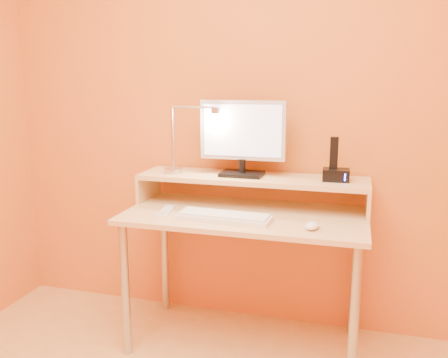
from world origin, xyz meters
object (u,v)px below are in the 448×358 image
(lamp_base, at_px, (173,171))
(mouse, at_px, (312,225))
(phone_dock, at_px, (336,175))
(monitor_panel, at_px, (243,130))
(remote_control, at_px, (166,211))
(keyboard, at_px, (224,218))

(lamp_base, bearing_deg, mouse, -20.38)
(phone_dock, bearing_deg, monitor_panel, 176.72)
(lamp_base, distance_m, remote_control, 0.29)
(monitor_panel, xyz_separation_m, phone_dock, (0.48, -0.01, -0.21))
(monitor_panel, distance_m, remote_control, 0.57)
(phone_dock, distance_m, mouse, 0.37)
(lamp_base, height_order, keyboard, lamp_base)
(monitor_panel, distance_m, lamp_base, 0.44)
(phone_dock, relative_size, remote_control, 0.71)
(monitor_panel, height_order, mouse, monitor_panel)
(lamp_base, relative_size, mouse, 0.99)
(remote_control, bearing_deg, mouse, -12.46)
(remote_control, bearing_deg, monitor_panel, 31.66)
(lamp_base, bearing_deg, monitor_panel, 6.08)
(remote_control, bearing_deg, lamp_base, 94.35)
(monitor_panel, bearing_deg, lamp_base, -173.97)
(monitor_panel, distance_m, keyboard, 0.49)
(phone_dock, xyz_separation_m, remote_control, (-0.81, -0.26, -0.18))
(mouse, bearing_deg, lamp_base, 168.87)
(lamp_base, relative_size, remote_control, 0.55)
(lamp_base, relative_size, phone_dock, 0.77)
(monitor_panel, height_order, remote_control, monitor_panel)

